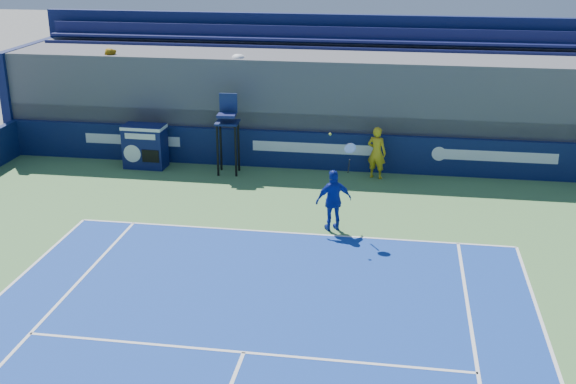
% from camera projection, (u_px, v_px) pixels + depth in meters
% --- Properties ---
extents(ball_person, '(0.68, 0.56, 1.61)m').
position_uv_depth(ball_person, '(377.00, 153.00, 21.78)').
color(ball_person, gold).
rests_on(ball_person, apron).
extents(back_hoarding, '(20.40, 0.21, 1.20)m').
position_uv_depth(back_hoarding, '(316.00, 151.00, 22.69)').
color(back_hoarding, '#0C1845').
rests_on(back_hoarding, ground).
extents(match_clock, '(1.34, 0.77, 1.40)m').
position_uv_depth(match_clock, '(145.00, 145.00, 22.80)').
color(match_clock, '#0F164B').
rests_on(match_clock, ground).
extents(umpire_chair, '(0.75, 0.75, 2.48)m').
position_uv_depth(umpire_chair, '(228.00, 126.00, 22.00)').
color(umpire_chair, black).
rests_on(umpire_chair, ground).
extents(tennis_player, '(1.03, 0.73, 2.57)m').
position_uv_depth(tennis_player, '(334.00, 200.00, 18.00)').
color(tennis_player, '#1329A0').
rests_on(tennis_player, apron).
extents(stadium_seating, '(21.00, 4.05, 4.40)m').
position_uv_depth(stadium_seating, '(323.00, 98.00, 24.18)').
color(stadium_seating, '#59595E').
rests_on(stadium_seating, ground).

